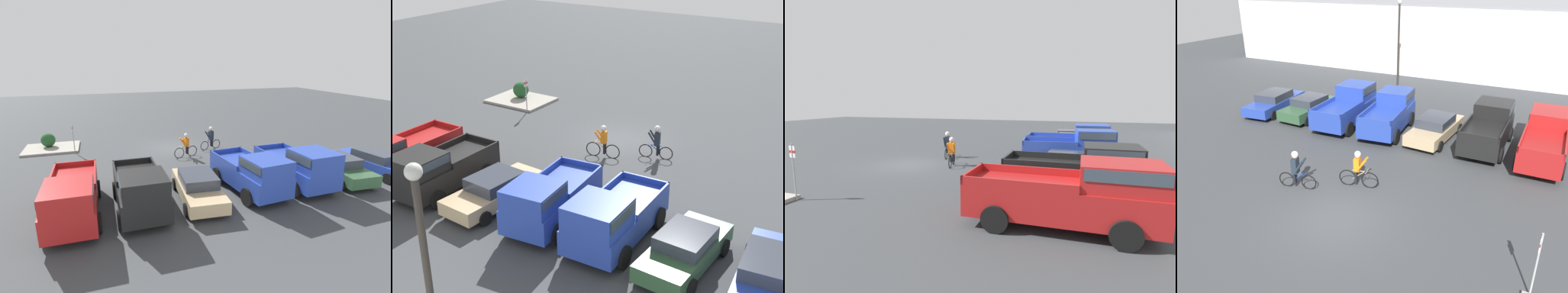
% 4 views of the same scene
% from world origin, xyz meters
% --- Properties ---
extents(ground_plane, '(80.00, 80.00, 0.00)m').
position_xyz_m(ground_plane, '(0.00, 0.00, 0.00)').
color(ground_plane, '#383A3D').
extents(warehouse_building, '(51.07, 14.13, 6.22)m').
position_xyz_m(warehouse_building, '(0.00, 29.06, 3.11)').
color(warehouse_building, silver).
rests_on(warehouse_building, ground_plane).
extents(sedan_0, '(2.35, 4.94, 1.33)m').
position_xyz_m(sedan_0, '(-10.32, 8.87, 0.67)').
color(sedan_0, '#233D9E').
rests_on(sedan_0, ground_plane).
extents(sedan_1, '(2.14, 4.42, 1.36)m').
position_xyz_m(sedan_1, '(-7.52, 8.98, 0.69)').
color(sedan_1, '#2D5133').
rests_on(sedan_1, ground_plane).
extents(pickup_truck_0, '(2.46, 4.99, 2.25)m').
position_xyz_m(pickup_truck_0, '(-4.74, 9.20, 1.16)').
color(pickup_truck_0, '#233D9E').
rests_on(pickup_truck_0, ground_plane).
extents(pickup_truck_1, '(2.58, 5.00, 2.17)m').
position_xyz_m(pickup_truck_1, '(-1.97, 9.24, 1.13)').
color(pickup_truck_1, '#233D9E').
rests_on(pickup_truck_1, ground_plane).
extents(sedan_2, '(2.22, 4.73, 1.35)m').
position_xyz_m(sedan_2, '(0.88, 9.10, 0.68)').
color(sedan_2, tan).
rests_on(sedan_2, ground_plane).
extents(pickup_truck_2, '(2.23, 4.87, 2.16)m').
position_xyz_m(pickup_truck_2, '(3.67, 9.53, 1.12)').
color(pickup_truck_2, black).
rests_on(pickup_truck_2, ground_plane).
extents(pickup_truck_3, '(2.21, 5.56, 2.10)m').
position_xyz_m(pickup_truck_3, '(6.48, 9.37, 1.10)').
color(pickup_truck_3, maroon).
rests_on(pickup_truck_3, ground_plane).
extents(cyclist_0, '(1.75, 0.54, 1.71)m').
position_xyz_m(cyclist_0, '(-0.43, 2.52, 0.87)').
color(cyclist_0, black).
rests_on(cyclist_0, ground_plane).
extents(cyclist_1, '(1.71, 0.54, 1.76)m').
position_xyz_m(cyclist_1, '(-2.74, 1.24, 0.91)').
color(cyclist_1, black).
rests_on(cyclist_1, ground_plane).
extents(fire_lane_sign, '(0.06, 0.30, 2.21)m').
position_xyz_m(fire_lane_sign, '(6.99, -0.76, 1.34)').
color(fire_lane_sign, '#9E9EA3').
rests_on(fire_lane_sign, ground_plane).
extents(lamppost, '(0.36, 0.36, 6.79)m').
position_xyz_m(lamppost, '(-5.19, 17.83, 3.98)').
color(lamppost, '#2D2823').
rests_on(lamppost, ground_plane).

